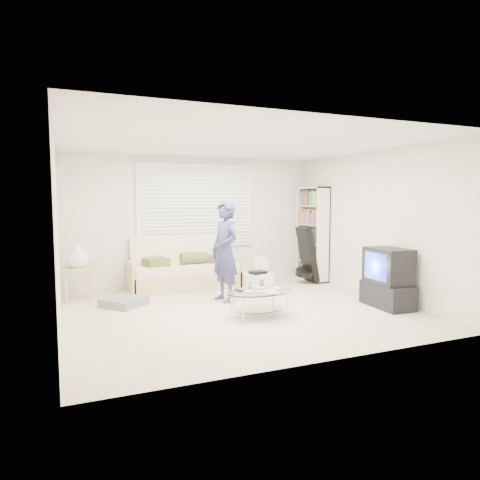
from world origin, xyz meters
name	(u,v)px	position (x,y,z in m)	size (l,w,h in m)	color
ground	(240,310)	(0.00, 0.00, 0.00)	(5.00, 5.00, 0.00)	#BBAB92
room_shell	(228,202)	(0.00, 0.48, 1.63)	(5.02, 4.52, 2.51)	silver
window_blinds	(196,206)	(0.00, 2.20, 1.55)	(2.32, 0.08, 1.62)	silver
futon_sofa	(184,271)	(-0.35, 1.87, 0.33)	(2.05, 0.83, 1.00)	tan
grey_floor_pillow	(124,302)	(-1.58, 0.95, 0.06)	(0.56, 0.56, 0.13)	slate
side_table	(78,258)	(-2.22, 1.68, 0.71)	(0.48, 0.39, 0.95)	tan
bookshelf	(312,234)	(2.32, 1.68, 0.96)	(0.30, 0.81, 1.93)	white
guitar_case	(307,258)	(2.06, 1.45, 0.50)	(0.42, 0.42, 1.12)	black
floor_fan	(260,269)	(1.08, 1.56, 0.34)	(0.36, 0.24, 0.58)	white
storage_bin	(258,282)	(0.85, 1.17, 0.17)	(0.59, 0.47, 0.36)	white
tv_unit	(388,279)	(2.20, -0.70, 0.45)	(0.52, 0.88, 0.92)	black
coffee_table	(259,296)	(0.13, -0.43, 0.30)	(1.02, 0.67, 0.49)	silver
standing_person	(225,251)	(0.01, 0.65, 0.82)	(0.60, 0.39, 1.65)	navy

